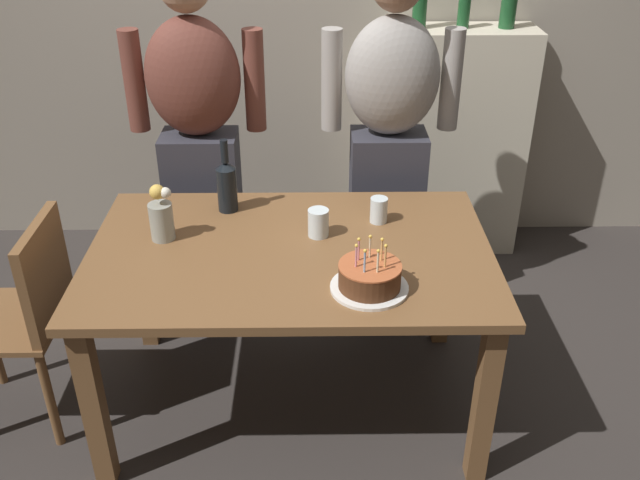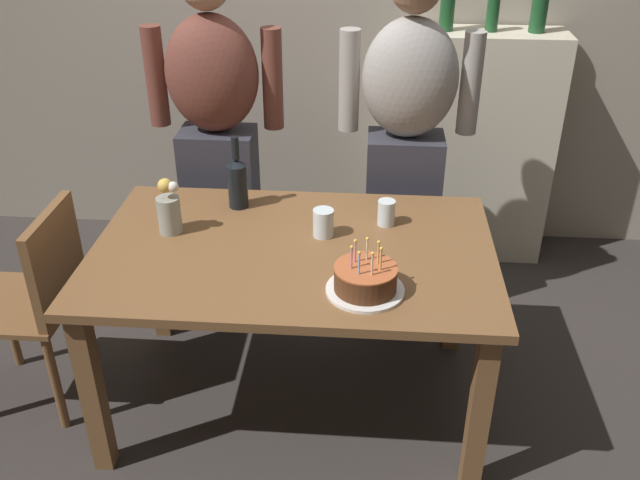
# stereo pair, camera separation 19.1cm
# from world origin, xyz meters

# --- Properties ---
(ground_plane) EXTENTS (10.00, 10.00, 0.00)m
(ground_plane) POSITION_xyz_m (0.00, 0.00, 0.00)
(ground_plane) COLOR #332D2B
(back_wall) EXTENTS (5.20, 0.10, 2.60)m
(back_wall) POSITION_xyz_m (0.00, 1.55, 1.30)
(back_wall) COLOR #9E9384
(back_wall) RESTS_ON ground_plane
(dining_table) EXTENTS (1.50, 0.96, 0.74)m
(dining_table) POSITION_xyz_m (0.00, 0.00, 0.64)
(dining_table) COLOR brown
(dining_table) RESTS_ON ground_plane
(birthday_cake) EXTENTS (0.27, 0.27, 0.18)m
(birthday_cake) POSITION_xyz_m (0.27, -0.27, 0.79)
(birthday_cake) COLOR white
(birthday_cake) RESTS_ON dining_table
(water_glass_near) EXTENTS (0.08, 0.08, 0.11)m
(water_glass_near) POSITION_xyz_m (0.11, 0.10, 0.79)
(water_glass_near) COLOR silver
(water_glass_near) RESTS_ON dining_table
(water_glass_far) EXTENTS (0.07, 0.07, 0.10)m
(water_glass_far) POSITION_xyz_m (0.35, 0.21, 0.79)
(water_glass_far) COLOR silver
(water_glass_far) RESTS_ON dining_table
(wine_bottle) EXTENTS (0.08, 0.08, 0.31)m
(wine_bottle) POSITION_xyz_m (-0.26, 0.32, 0.86)
(wine_bottle) COLOR black
(wine_bottle) RESTS_ON dining_table
(flower_vase) EXTENTS (0.09, 0.09, 0.22)m
(flower_vase) POSITION_xyz_m (-0.48, 0.09, 0.83)
(flower_vase) COLOR #999E93
(flower_vase) RESTS_ON dining_table
(person_man_bearded) EXTENTS (0.61, 0.27, 1.66)m
(person_man_bearded) POSITION_xyz_m (-0.42, 0.71, 0.87)
(person_man_bearded) COLOR #33333D
(person_man_bearded) RESTS_ON ground_plane
(person_woman_cardigan) EXTENTS (0.61, 0.27, 1.66)m
(person_woman_cardigan) POSITION_xyz_m (0.43, 0.71, 0.87)
(person_woman_cardigan) COLOR #33333D
(person_woman_cardigan) RESTS_ON ground_plane
(dining_chair) EXTENTS (0.42, 0.42, 0.87)m
(dining_chair) POSITION_xyz_m (-1.00, -0.05, 0.52)
(dining_chair) COLOR brown
(dining_chair) RESTS_ON ground_plane
(shelf_cabinet) EXTENTS (0.78, 0.30, 1.53)m
(shelf_cabinet) POSITION_xyz_m (0.84, 1.33, 0.63)
(shelf_cabinet) COLOR beige
(shelf_cabinet) RESTS_ON ground_plane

